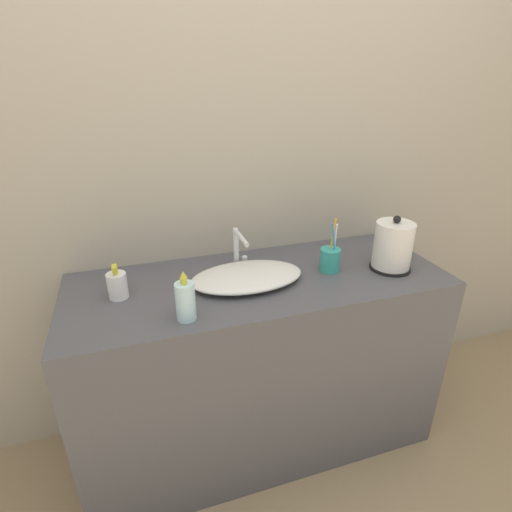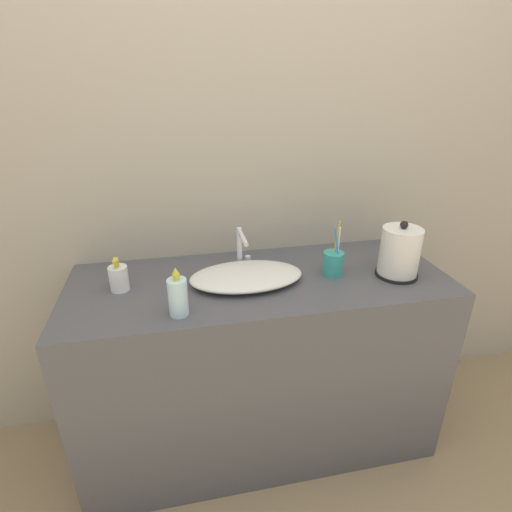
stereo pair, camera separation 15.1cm
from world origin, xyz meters
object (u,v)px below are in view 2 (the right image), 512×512
toothbrush_cup (333,263)px  faucet (242,246)px  electric_kettle (399,254)px  shampoo_bottle (178,296)px  lotion_bottle (119,278)px

toothbrush_cup → faucet: bearing=159.7°
electric_kettle → shampoo_bottle: bearing=-172.5°
electric_kettle → shampoo_bottle: (-0.85, -0.11, -0.02)m
faucet → toothbrush_cup: bearing=-20.3°
lotion_bottle → electric_kettle: bearing=-5.4°
toothbrush_cup → lotion_bottle: size_ratio=1.70×
shampoo_bottle → faucet: bearing=48.7°
lotion_bottle → shampoo_bottle: shampoo_bottle is taller
lotion_bottle → shampoo_bottle: 0.30m
lotion_bottle → shampoo_bottle: (0.21, -0.21, 0.02)m
electric_kettle → shampoo_bottle: electric_kettle is taller
electric_kettle → lotion_bottle: bearing=174.6°
faucet → shampoo_bottle: (-0.26, -0.30, -0.03)m
faucet → electric_kettle: electric_kettle is taller
faucet → electric_kettle: bearing=-17.8°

